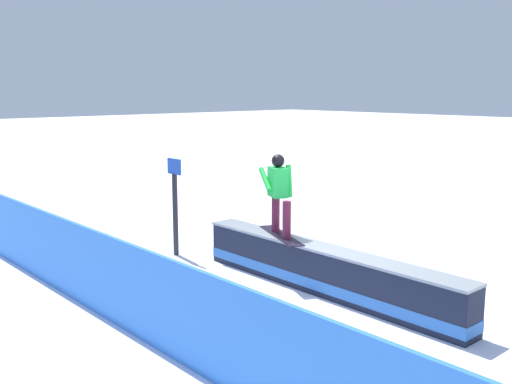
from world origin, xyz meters
TOP-DOWN VIEW (x-y plane):
  - ground_plane at (0.00, 0.00)m, footprint 120.00×120.00m
  - grind_box at (0.00, 0.00)m, footprint 5.16×0.53m
  - snowboarder at (1.08, -0.06)m, footprint 1.48×0.85m
  - safety_fence at (0.00, 3.08)m, footprint 12.20×0.16m
  - trail_marker at (3.38, 0.49)m, footprint 0.40×0.10m

SIDE VIEW (x-z plane):
  - ground_plane at x=0.00m, z-range 0.00..0.00m
  - grind_box at x=0.00m, z-range -0.03..0.71m
  - safety_fence at x=0.00m, z-range 0.00..1.23m
  - trail_marker at x=3.38m, z-range 0.07..1.95m
  - snowboarder at x=1.08m, z-range 0.80..2.17m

